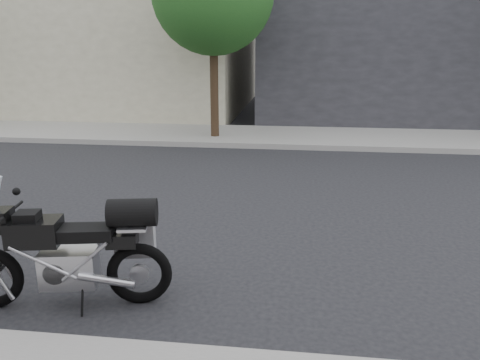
{
  "coord_description": "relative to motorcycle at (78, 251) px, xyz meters",
  "views": [
    {
      "loc": [
        -0.44,
        7.57,
        2.75
      ],
      "look_at": [
        0.35,
        1.21,
        0.9
      ],
      "focal_mm": 35.0,
      "sensor_mm": 36.0,
      "label": 1
    }
  ],
  "objects": [
    {
      "name": "far_sidewalk",
      "position": [
        -1.85,
        -9.71,
        -0.55
      ],
      "size": [
        44.0,
        3.0,
        0.15
      ],
      "primitive_type": "cube",
      "color": "gray",
      "rests_on": "ground"
    },
    {
      "name": "ground",
      "position": [
        -1.85,
        -3.21,
        -0.63
      ],
      "size": [
        120.0,
        120.0,
        0.0
      ],
      "primitive_type": "plane",
      "color": "black",
      "rests_on": "ground"
    },
    {
      "name": "far_building_cream",
      "position": [
        7.15,
        -16.71,
        3.37
      ],
      "size": [
        14.0,
        11.0,
        8.0
      ],
      "color": "#A49E83",
      "rests_on": "ground"
    },
    {
      "name": "motorcycle",
      "position": [
        0.0,
        0.0,
        0.0
      ],
      "size": [
        2.28,
        1.0,
        1.45
      ],
      "rotation": [
        0.0,
        0.0,
        0.19
      ],
      "color": "black",
      "rests_on": "ground"
    },
    {
      "name": "far_building_dark",
      "position": [
        -8.85,
        -16.71,
        2.87
      ],
      "size": [
        16.0,
        11.0,
        7.0
      ],
      "color": "#242428",
      "rests_on": "ground"
    }
  ]
}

